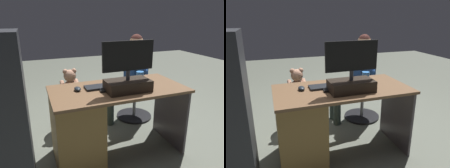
# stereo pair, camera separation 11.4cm
# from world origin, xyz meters

# --- Properties ---
(ground_plane) EXTENTS (10.00, 10.00, 0.00)m
(ground_plane) POSITION_xyz_m (0.00, 0.00, 0.00)
(ground_plane) COLOR #62675A
(desk) EXTENTS (1.29, 0.64, 0.72)m
(desk) POSITION_xyz_m (0.33, 0.36, 0.38)
(desk) COLOR brown
(desk) RESTS_ON ground_plane
(monitor) EXTENTS (0.48, 0.23, 0.46)m
(monitor) POSITION_xyz_m (-0.05, 0.46, 0.84)
(monitor) COLOR black
(monitor) RESTS_ON desk
(keyboard) EXTENTS (0.42, 0.14, 0.02)m
(keyboard) POSITION_xyz_m (0.09, 0.29, 0.73)
(keyboard) COLOR black
(keyboard) RESTS_ON desk
(computer_mouse) EXTENTS (0.06, 0.10, 0.04)m
(computer_mouse) POSITION_xyz_m (0.38, 0.29, 0.73)
(computer_mouse) COLOR #1D242A
(computer_mouse) RESTS_ON desk
(cup) EXTENTS (0.08, 0.08, 0.09)m
(cup) POSITION_xyz_m (-0.33, 0.18, 0.76)
(cup) COLOR #3372BF
(cup) RESTS_ON desk
(tv_remote) EXTENTS (0.07, 0.16, 0.02)m
(tv_remote) POSITION_xyz_m (0.17, 0.36, 0.73)
(tv_remote) COLOR black
(tv_remote) RESTS_ON desk
(office_chair_teddy) EXTENTS (0.48, 0.48, 0.45)m
(office_chair_teddy) POSITION_xyz_m (0.34, -0.33, 0.25)
(office_chair_teddy) COLOR black
(office_chair_teddy) RESTS_ON ground_plane
(teddy_bear) EXTENTS (0.23, 0.23, 0.33)m
(teddy_bear) POSITION_xyz_m (0.34, -0.34, 0.60)
(teddy_bear) COLOR tan
(teddy_bear) RESTS_ON office_chair_teddy
(visitor_chair) EXTENTS (0.48, 0.48, 0.45)m
(visitor_chair) POSITION_xyz_m (-0.54, -0.32, 0.25)
(visitor_chair) COLOR black
(visitor_chair) RESTS_ON ground_plane
(person) EXTENTS (0.55, 0.47, 1.15)m
(person) POSITION_xyz_m (-0.45, -0.32, 0.67)
(person) COLOR navy
(person) RESTS_ON ground_plane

